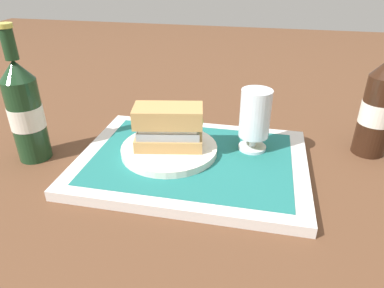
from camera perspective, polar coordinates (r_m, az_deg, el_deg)
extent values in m
plane|color=brown|center=(0.70, 0.00, -3.61)|extent=(3.00, 3.00, 0.00)
cube|color=silver|center=(0.69, 0.00, -2.91)|extent=(0.44, 0.32, 0.02)
cube|color=#1E6B66|center=(0.68, 0.00, -2.16)|extent=(0.38, 0.27, 0.00)
cylinder|color=silver|center=(0.70, -3.71, -0.87)|extent=(0.19, 0.19, 0.01)
cube|color=tan|center=(0.69, -3.76, 0.51)|extent=(0.14, 0.09, 0.02)
cube|color=#9EA3A8|center=(0.68, -3.81, 1.99)|extent=(0.13, 0.08, 0.02)
cube|color=silver|center=(0.67, -3.84, 2.90)|extent=(0.12, 0.07, 0.01)
sphere|color=#47932D|center=(0.67, 0.48, 3.64)|extent=(0.04, 0.04, 0.04)
cube|color=tan|center=(0.66, -3.90, 4.61)|extent=(0.14, 0.09, 0.04)
cylinder|color=silver|center=(0.72, 9.74, -0.50)|extent=(0.06, 0.06, 0.01)
cylinder|color=silver|center=(0.72, 9.84, 0.54)|extent=(0.01, 0.01, 0.02)
cylinder|color=silver|center=(0.69, 10.24, 4.90)|extent=(0.06, 0.06, 0.09)
cylinder|color=gold|center=(0.70, 10.03, 2.62)|extent=(0.06, 0.06, 0.03)
cylinder|color=white|center=(0.69, 10.18, 4.25)|extent=(0.05, 0.05, 0.01)
cylinder|color=black|center=(0.80, 27.75, 4.00)|extent=(0.06, 0.06, 0.17)
cylinder|color=silver|center=(0.79, 27.88, 4.54)|extent=(0.07, 0.07, 0.05)
cylinder|color=#19381E|center=(0.76, -25.16, 3.47)|extent=(0.06, 0.06, 0.17)
cylinder|color=silver|center=(0.76, -25.28, 4.03)|extent=(0.07, 0.07, 0.05)
cone|color=#19381E|center=(0.73, -26.82, 10.70)|extent=(0.06, 0.06, 0.04)
cylinder|color=#19381E|center=(0.72, -27.65, 14.20)|extent=(0.02, 0.02, 0.05)
cylinder|color=#BFB74C|center=(0.71, -28.24, 16.62)|extent=(0.03, 0.03, 0.01)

